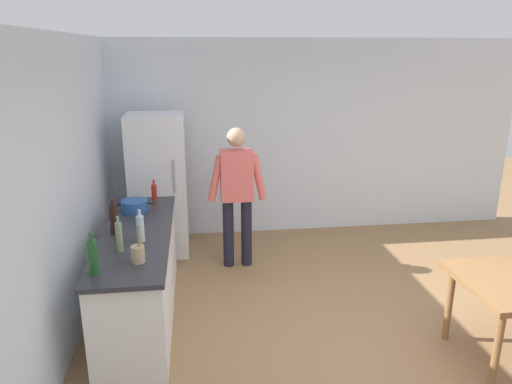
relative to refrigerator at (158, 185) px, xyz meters
The scene contains 13 objects.
ground_plane 3.19m from the refrigerator, 51.63° to the right, with size 14.00×14.00×0.00m, color #936D47.
wall_back 2.04m from the refrigerator, 17.53° to the left, with size 6.40×0.12×2.70m, color silver.
wall_left 2.35m from the refrigerator, 107.65° to the right, with size 0.12×5.60×2.70m, color silver.
kitchen_counter 1.66m from the refrigerator, 93.58° to the right, with size 0.64×2.20×0.90m.
refrigerator is the anchor object (origin of this frame).
person 1.10m from the refrigerator, 30.23° to the right, with size 0.70×0.22×1.70m.
cooking_pot 1.01m from the refrigerator, 100.46° to the right, with size 0.40×0.28×0.12m.
utensil_jar 2.28m from the refrigerator, 90.21° to the right, with size 0.11×0.11×0.32m.
bottle_wine_dark 1.65m from the refrigerator, 100.31° to the right, with size 0.08×0.08×0.34m.
bottle_water_clear 1.85m from the refrigerator, 90.93° to the right, with size 0.07×0.07×0.30m.
bottle_sauce_red 0.63m from the refrigerator, 90.13° to the right, with size 0.06×0.06×0.24m.
bottle_wine_green 2.48m from the refrigerator, 97.48° to the right, with size 0.08×0.08×0.34m.
bottle_vinegar_tall 2.06m from the refrigerator, 95.16° to the right, with size 0.06×0.06×0.32m.
Camera 1 is at (-1.41, -3.48, 2.56)m, focal length 33.28 mm.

